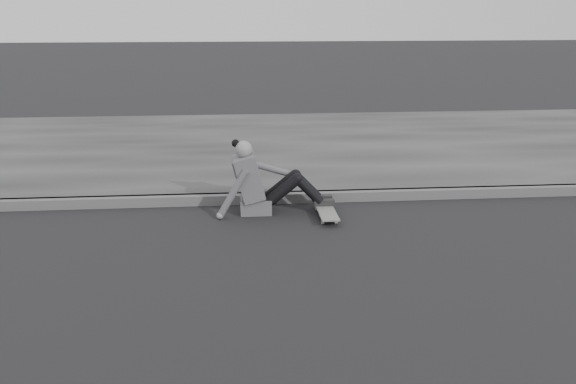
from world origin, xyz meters
name	(u,v)px	position (x,y,z in m)	size (l,w,h in m)	color
ground	(438,285)	(0.00, 0.00, 0.00)	(80.00, 80.00, 0.00)	black
curb	(373,195)	(0.00, 2.58, 0.06)	(24.00, 0.16, 0.12)	#535353
sidewalk	(335,145)	(0.00, 5.60, 0.06)	(24.00, 6.00, 0.12)	#363636
skateboard	(326,211)	(-0.69, 1.96, 0.07)	(0.20, 0.78, 0.09)	gray
seated_woman	(261,183)	(-1.43, 2.20, 0.36)	(1.38, 0.46, 0.88)	#545456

